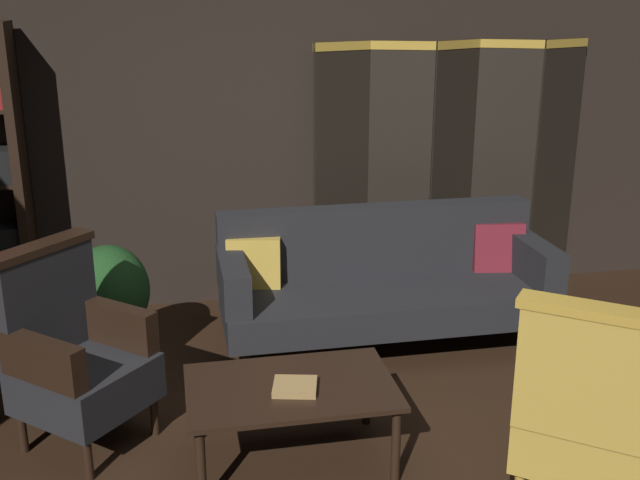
# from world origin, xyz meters

# --- Properties ---
(ground_plane) EXTENTS (10.00, 10.00, 0.00)m
(ground_plane) POSITION_xyz_m (0.00, 0.00, 0.00)
(ground_plane) COLOR black
(back_wall) EXTENTS (7.20, 0.10, 2.80)m
(back_wall) POSITION_xyz_m (0.00, 2.45, 1.40)
(back_wall) COLOR black
(back_wall) RESTS_ON ground_plane
(folding_screen) EXTENTS (2.11, 0.25, 1.90)m
(folding_screen) POSITION_xyz_m (1.28, 2.24, 0.99)
(folding_screen) COLOR black
(folding_screen) RESTS_ON ground_plane
(velvet_couch) EXTENTS (2.12, 0.78, 0.88)m
(velvet_couch) POSITION_xyz_m (0.55, 1.45, 0.45)
(velvet_couch) COLOR black
(velvet_couch) RESTS_ON ground_plane
(coffee_table) EXTENTS (1.00, 0.64, 0.42)m
(coffee_table) POSITION_xyz_m (-0.26, 0.21, 0.37)
(coffee_table) COLOR black
(coffee_table) RESTS_ON ground_plane
(armchair_gilt_accent) EXTENTS (0.81, 0.81, 1.04)m
(armchair_gilt_accent) POSITION_xyz_m (0.94, -0.39, 0.49)
(armchair_gilt_accent) COLOR #B78E33
(armchair_gilt_accent) RESTS_ON ground_plane
(armchair_wing_left) EXTENTS (0.82, 0.82, 1.04)m
(armchair_wing_left) POSITION_xyz_m (-1.30, 0.62, 0.49)
(armchair_wing_left) COLOR black
(armchair_wing_left) RESTS_ON ground_plane
(potted_plant) EXTENTS (0.49, 0.49, 0.78)m
(potted_plant) POSITION_xyz_m (-1.17, 1.45, 0.45)
(potted_plant) COLOR brown
(potted_plant) RESTS_ON ground_plane
(book_tan_leather) EXTENTS (0.24, 0.22, 0.03)m
(book_tan_leather) POSITION_xyz_m (-0.25, 0.16, 0.44)
(book_tan_leather) COLOR #9E7A47
(book_tan_leather) RESTS_ON coffee_table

